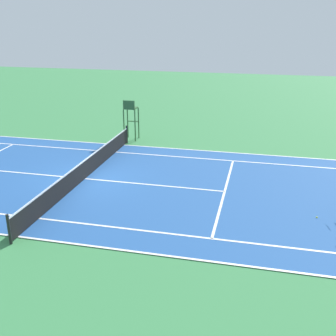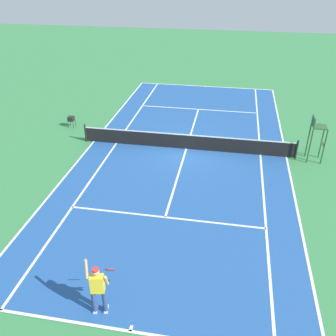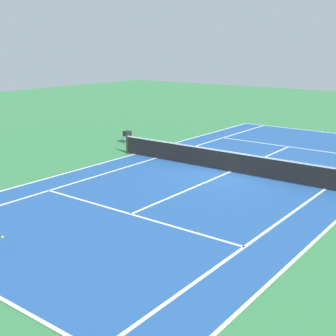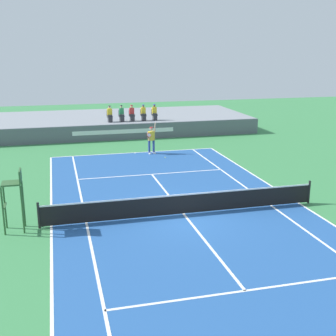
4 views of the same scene
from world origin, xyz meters
The scene contains 5 objects.
ground_plane centered at (0.00, 0.00, 0.00)m, with size 80.00×80.00×0.00m, color #387F47.
court centered at (0.00, 0.00, 0.01)m, with size 11.08×23.88×0.03m.
net centered at (0.00, 0.00, 0.52)m, with size 11.98×0.10×1.07m.
tennis_ball centered at (1.67, 9.99, 0.03)m, with size 0.07×0.07×0.07m, color #D1E533.
umpire_chair centered at (-6.77, 0.00, 1.56)m, with size 0.77×0.77×2.44m.
Camera 1 is at (16.33, 7.79, 7.02)m, focal length 44.15 mm.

